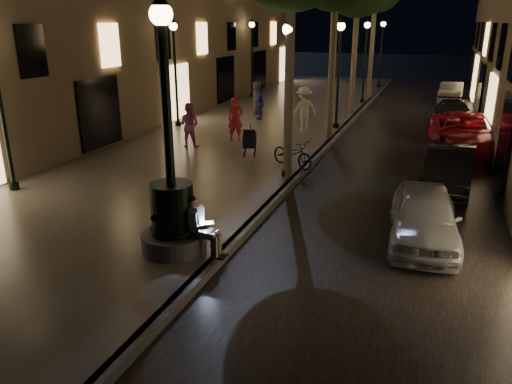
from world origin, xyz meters
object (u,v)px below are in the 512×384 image
at_px(lamp_curb_b, 339,60).
at_px(stroller, 250,140).
at_px(lamp_curb_a, 288,79).
at_px(seated_man_laptop, 199,224).
at_px(lamp_curb_d, 382,44).
at_px(car_third, 465,133).
at_px(pedestrian_red, 236,119).
at_px(car_rear, 452,115).
at_px(car_front, 424,216).
at_px(lamp_curb_c, 366,50).
at_px(car_second, 449,169).
at_px(pedestrian_dark, 257,98).
at_px(fountain_lamppost, 172,206).
at_px(lamp_left_b, 175,59).
at_px(pedestrian_pink, 189,125).
at_px(pedestrian_blue, 260,103).
at_px(pedestrian_white, 304,109).
at_px(lamp_left_c, 252,48).
at_px(car_fifth, 451,93).

height_order(lamp_curb_b, stroller, lamp_curb_b).
bearing_deg(lamp_curb_a, seated_man_laptop, -90.85).
xyz_separation_m(lamp_curb_d, car_third, (5.42, -18.02, -2.48)).
distance_m(lamp_curb_b, pedestrian_red, 5.59).
bearing_deg(lamp_curb_d, lamp_curb_b, -90.00).
height_order(seated_man_laptop, lamp_curb_d, lamp_curb_d).
bearing_deg(car_rear, car_front, -93.59).
height_order(lamp_curb_c, car_front, lamp_curb_c).
height_order(car_second, pedestrian_dark, pedestrian_dark).
xyz_separation_m(lamp_curb_b, lamp_curb_d, (0.00, 16.00, 0.00)).
bearing_deg(fountain_lamppost, stroller, 99.15).
bearing_deg(lamp_left_b, pedestrian_pink, -55.49).
height_order(pedestrian_blue, pedestrian_dark, pedestrian_dark).
distance_m(fountain_lamppost, pedestrian_white, 12.86).
bearing_deg(pedestrian_red, lamp_left_c, 72.64).
xyz_separation_m(lamp_curb_a, car_fifth, (5.00, 19.17, -2.62)).
xyz_separation_m(fountain_lamppost, lamp_left_b, (-6.40, 12.00, 2.02)).
height_order(lamp_curb_d, pedestrian_blue, lamp_curb_d).
height_order(car_third, car_fifth, car_third).
bearing_deg(lamp_left_c, car_third, -38.66).
bearing_deg(seated_man_laptop, stroller, 103.34).
bearing_deg(car_rear, pedestrian_dark, -174.87).
xyz_separation_m(seated_man_laptop, lamp_curb_d, (0.09, 30.00, 2.34)).
relative_size(seated_man_laptop, car_fifth, 0.35).
bearing_deg(car_front, pedestrian_pink, 143.28).
xyz_separation_m(lamp_left_c, car_rear, (12.13, -5.00, -2.62)).
distance_m(lamp_left_c, car_third, 16.23).
height_order(lamp_curb_c, car_third, lamp_curb_c).
height_order(seated_man_laptop, car_fifth, seated_man_laptop).
relative_size(lamp_left_b, car_rear, 1.13).
relative_size(lamp_curb_d, car_second, 1.24).
bearing_deg(lamp_left_c, lamp_left_b, -90.00).
bearing_deg(lamp_left_b, seated_man_laptop, -59.70).
bearing_deg(pedestrian_pink, lamp_curb_a, 147.37).
xyz_separation_m(car_third, pedestrian_dark, (-10.03, 4.04, 0.31)).
xyz_separation_m(lamp_curb_d, stroller, (-2.00, -21.95, -2.47)).
distance_m(car_second, car_fifth, 18.15).
distance_m(lamp_left_c, pedestrian_pink, 13.94).
bearing_deg(pedestrian_red, fountain_lamppost, -109.75).
height_order(seated_man_laptop, pedestrian_red, pedestrian_red).
distance_m(fountain_lamppost, car_front, 5.72).
bearing_deg(car_second, fountain_lamppost, -124.30).
bearing_deg(pedestrian_red, lamp_curb_a, -85.13).
bearing_deg(car_front, stroller, 135.63).
distance_m(seated_man_laptop, lamp_curb_c, 22.12).
xyz_separation_m(lamp_curb_b, pedestrian_dark, (-4.61, 2.02, -2.17)).
bearing_deg(pedestrian_dark, lamp_left_b, 127.51).
xyz_separation_m(fountain_lamppost, lamp_curb_d, (0.70, 30.00, 2.02)).
relative_size(seated_man_laptop, lamp_left_b, 0.27).
height_order(car_third, pedestrian_dark, pedestrian_dark).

